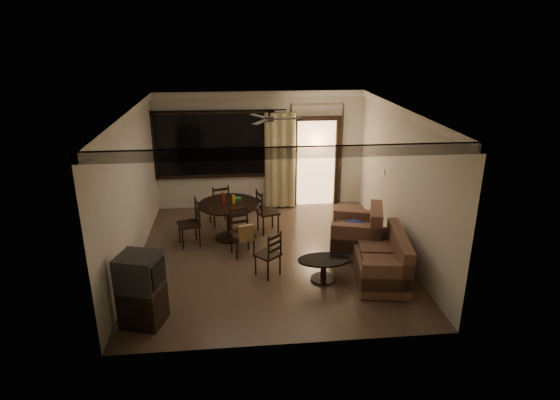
{
  "coord_description": "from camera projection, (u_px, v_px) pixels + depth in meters",
  "views": [
    {
      "loc": [
        -0.65,
        -8.14,
        4.12
      ],
      "look_at": [
        0.21,
        0.2,
        1.06
      ],
      "focal_mm": 30.0,
      "sensor_mm": 36.0,
      "label": 1
    }
  ],
  "objects": [
    {
      "name": "dining_chair_west",
      "position": [
        190.0,
        232.0,
        9.43
      ],
      "size": [
        0.52,
        0.52,
        0.95
      ],
      "rotation": [
        0.0,
        0.0,
        -1.28
      ],
      "color": "black",
      "rests_on": "ground"
    },
    {
      "name": "armchair",
      "position": [
        359.0,
        234.0,
        9.04
      ],
      "size": [
        1.16,
        1.16,
        0.94
      ],
      "rotation": [
        0.0,
        0.0,
        -0.28
      ],
      "color": "#4A2822",
      "rests_on": "ground"
    },
    {
      "name": "ground",
      "position": [
        270.0,
        255.0,
        9.08
      ],
      "size": [
        5.5,
        5.5,
        0.0
      ],
      "primitive_type": "plane",
      "color": "#7F6651",
      "rests_on": "ground"
    },
    {
      "name": "dining_chair_east",
      "position": [
        267.0,
        220.0,
        10.03
      ],
      "size": [
        0.52,
        0.52,
        0.95
      ],
      "rotation": [
        0.0,
        0.0,
        1.86
      ],
      "color": "black",
      "rests_on": "ground"
    },
    {
      "name": "tv_cabinet",
      "position": [
        142.0,
        290.0,
        6.8
      ],
      "size": [
        0.7,
        0.67,
        1.11
      ],
      "rotation": [
        0.0,
        0.0,
        -0.28
      ],
      "color": "black",
      "rests_on": "ground"
    },
    {
      "name": "sofa",
      "position": [
        384.0,
        261.0,
        8.13
      ],
      "size": [
        1.04,
        1.64,
        0.82
      ],
      "rotation": [
        0.0,
        0.0,
        -0.15
      ],
      "color": "#4A2822",
      "rests_on": "ground"
    },
    {
      "name": "coffee_table",
      "position": [
        324.0,
        266.0,
        8.1
      ],
      "size": [
        0.91,
        0.55,
        0.4
      ],
      "rotation": [
        0.0,
        0.0,
        0.26
      ],
      "color": "black",
      "rests_on": "ground"
    },
    {
      "name": "dining_chair_north",
      "position": [
        220.0,
        213.0,
        10.42
      ],
      "size": [
        0.52,
        0.52,
        0.95
      ],
      "rotation": [
        0.0,
        0.0,
        3.43
      ],
      "color": "black",
      "rests_on": "ground"
    },
    {
      "name": "dining_table",
      "position": [
        229.0,
        211.0,
        9.62
      ],
      "size": [
        1.24,
        1.24,
        1.0
      ],
      "rotation": [
        0.0,
        0.0,
        0.29
      ],
      "color": "black",
      "rests_on": "ground"
    },
    {
      "name": "dining_chair_south",
      "position": [
        243.0,
        241.0,
        8.98
      ],
      "size": [
        0.52,
        0.56,
        0.95
      ],
      "rotation": [
        0.0,
        0.0,
        0.29
      ],
      "color": "black",
      "rests_on": "ground"
    },
    {
      "name": "side_chair",
      "position": [
        268.0,
        262.0,
        8.25
      ],
      "size": [
        0.53,
        0.53,
        0.85
      ],
      "rotation": [
        0.0,
        0.0,
        3.86
      ],
      "color": "black",
      "rests_on": "ground"
    },
    {
      "name": "room_shell",
      "position": [
        290.0,
        141.0,
        10.16
      ],
      "size": [
        5.5,
        6.7,
        5.5
      ],
      "color": "beige",
      "rests_on": "ground"
    }
  ]
}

